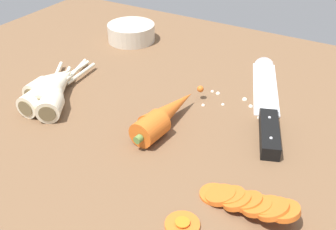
# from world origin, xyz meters

# --- Properties ---
(ground_plane) EXTENTS (1.20, 0.90, 0.04)m
(ground_plane) POSITION_xyz_m (0.00, 0.00, -0.02)
(ground_plane) COLOR brown
(chefs_knife) EXTENTS (0.15, 0.34, 0.04)m
(chefs_knife) POSITION_xyz_m (0.12, 0.13, 0.01)
(chefs_knife) COLOR silver
(chefs_knife) RESTS_ON ground_plane
(whole_carrot) EXTENTS (0.05, 0.19, 0.04)m
(whole_carrot) POSITION_xyz_m (0.00, -0.03, 0.02)
(whole_carrot) COLOR #D6601E
(whole_carrot) RESTS_ON ground_plane
(parsnip_front) EXTENTS (0.05, 0.17, 0.04)m
(parsnip_front) POSITION_xyz_m (-0.24, -0.04, 0.02)
(parsnip_front) COLOR beige
(parsnip_front) RESTS_ON ground_plane
(parsnip_mid_left) EXTENTS (0.12, 0.17, 0.04)m
(parsnip_mid_left) POSITION_xyz_m (-0.20, -0.07, 0.02)
(parsnip_mid_left) COLOR beige
(parsnip_mid_left) RESTS_ON ground_plane
(parsnip_mid_right) EXTENTS (0.11, 0.17, 0.04)m
(parsnip_mid_right) POSITION_xyz_m (-0.23, -0.06, 0.02)
(parsnip_mid_right) COLOR beige
(parsnip_mid_right) RESTS_ON ground_plane
(parsnip_back) EXTENTS (0.05, 0.20, 0.04)m
(parsnip_back) POSITION_xyz_m (-0.22, -0.06, 0.02)
(parsnip_back) COLOR beige
(parsnip_back) RESTS_ON ground_plane
(parsnip_outer) EXTENTS (0.08, 0.19, 0.04)m
(parsnip_outer) POSITION_xyz_m (-0.22, -0.05, 0.02)
(parsnip_outer) COLOR beige
(parsnip_outer) RESTS_ON ground_plane
(carrot_slice_stack) EXTENTS (0.13, 0.05, 0.04)m
(carrot_slice_stack) POSITION_xyz_m (0.18, -0.14, 0.01)
(carrot_slice_stack) COLOR #D6601E
(carrot_slice_stack) RESTS_ON ground_plane
(carrot_slice_stray_near) EXTENTS (0.04, 0.04, 0.01)m
(carrot_slice_stray_near) POSITION_xyz_m (0.13, -0.20, 0.00)
(carrot_slice_stray_near) COLOR #D6601E
(carrot_slice_stray_near) RESTS_ON ground_plane
(prep_bowl) EXTENTS (0.11, 0.11, 0.04)m
(prep_bowl) POSITION_xyz_m (-0.25, 0.24, 0.02)
(prep_bowl) COLOR beige
(prep_bowl) RESTS_ON ground_plane
(mince_crumbs) EXTENTS (0.12, 0.06, 0.01)m
(mince_crumbs) POSITION_xyz_m (0.08, 0.09, 0.00)
(mince_crumbs) COLOR silver
(mince_crumbs) RESTS_ON ground_plane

